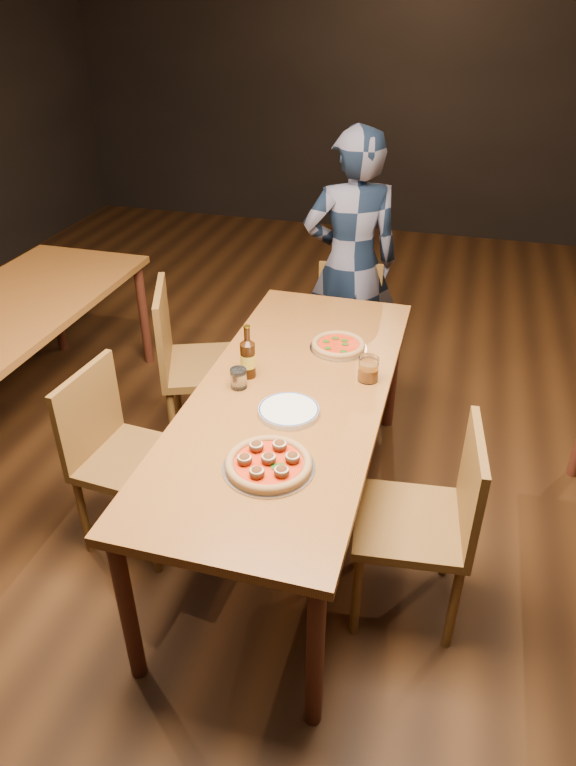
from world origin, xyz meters
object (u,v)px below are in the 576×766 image
(chair_end, at_px, (346,333))
(pizza_meatball, at_px, (269,463))
(beer_bottle, at_px, (248,359))
(chair_main_nw, at_px, (133,459))
(table_main, at_px, (291,405))
(chair_main_e, at_px, (411,521))
(plate_stack, at_px, (289,411))
(water_glass, at_px, (238,378))
(diner, at_px, (351,264))
(chair_main_sw, at_px, (207,365))
(pizza_margherita, at_px, (338,345))
(amber_glass, at_px, (368,369))

(chair_end, distance_m, pizza_meatball, 1.78)
(pizza_meatball, relative_size, beer_bottle, 1.38)
(chair_main_nw, distance_m, chair_end, 1.64)
(table_main, xyz_separation_m, chair_main_e, (0.57, -0.34, -0.22))
(beer_bottle, bearing_deg, plate_stack, -42.95)
(water_glass, distance_m, diner, 1.43)
(chair_main_sw, height_order, chair_end, chair_main_sw)
(water_glass, bearing_deg, chair_main_sw, 124.80)
(chair_main_sw, bearing_deg, plate_stack, -158.14)
(pizza_meatball, distance_m, beer_bottle, 0.65)
(plate_stack, relative_size, beer_bottle, 1.02)
(chair_end, bearing_deg, pizza_margherita, -90.13)
(plate_stack, bearing_deg, amber_glass, 52.22)
(chair_main_e, bearing_deg, amber_glass, -158.52)
(chair_main_e, xyz_separation_m, amber_glass, (-0.27, 0.52, 0.35))
(amber_glass, xyz_separation_m, diner, (-0.31, 1.21, -0.00))
(pizza_meatball, bearing_deg, diner, 91.97)
(table_main, xyz_separation_m, amber_glass, (0.30, 0.18, 0.13))
(chair_main_nw, bearing_deg, chair_main_e, -88.54)
(table_main, bearing_deg, diner, 90.30)
(chair_main_nw, bearing_deg, chair_main_sw, 1.83)
(table_main, bearing_deg, chair_main_sw, 139.51)
(pizza_meatball, distance_m, water_glass, 0.56)
(chair_main_e, height_order, amber_glass, chair_main_e)
(chair_main_nw, height_order, chair_end, chair_main_nw)
(chair_main_nw, xyz_separation_m, pizza_margherita, (0.77, 0.69, 0.32))
(chair_main_nw, bearing_deg, table_main, -62.59)
(pizza_margherita, relative_size, plate_stack, 1.11)
(chair_main_nw, bearing_deg, beer_bottle, -47.32)
(chair_end, relative_size, water_glass, 9.36)
(chair_main_e, relative_size, beer_bottle, 3.78)
(table_main, relative_size, diner, 1.25)
(chair_main_nw, distance_m, plate_stack, 0.76)
(beer_bottle, relative_size, diner, 0.15)
(table_main, distance_m, amber_glass, 0.37)
(chair_main_nw, relative_size, water_glass, 10.06)
(chair_end, relative_size, plate_stack, 3.37)
(pizza_margherita, bearing_deg, table_main, -105.48)
(chair_end, relative_size, pizza_meatball, 2.50)
(beer_bottle, height_order, amber_glass, beer_bottle)
(chair_end, xyz_separation_m, pizza_margherita, (0.10, -0.81, 0.35))
(chair_main_nw, relative_size, pizza_margherita, 3.26)
(table_main, height_order, chair_main_e, chair_main_e)
(chair_main_e, xyz_separation_m, pizza_margherita, (-0.46, 0.77, 0.31))
(plate_stack, bearing_deg, diner, 91.56)
(chair_main_sw, bearing_deg, pizza_meatball, -168.63)
(beer_bottle, bearing_deg, pizza_meatball, -64.98)
(chair_main_e, bearing_deg, chair_end, -166.82)
(chair_main_sw, xyz_separation_m, amber_glass, (0.91, -0.34, 0.31))
(table_main, relative_size, chair_main_nw, 2.23)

